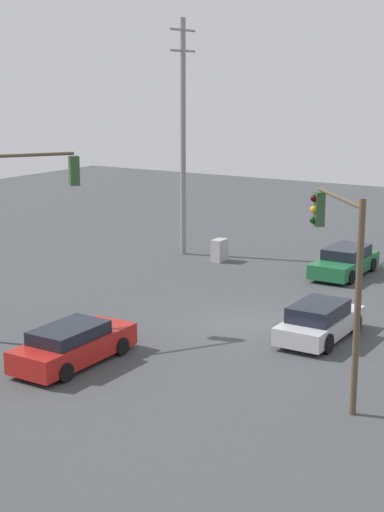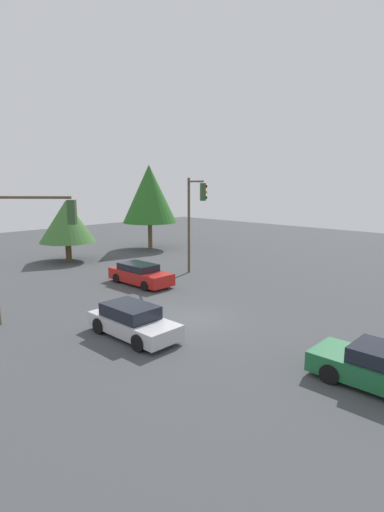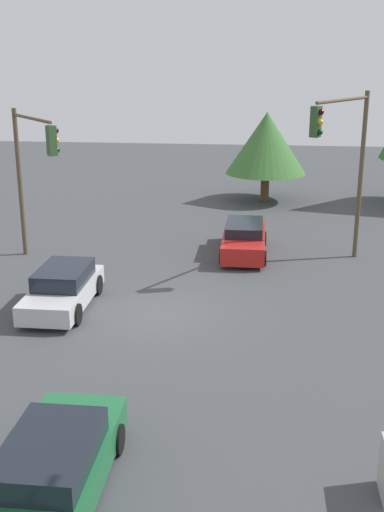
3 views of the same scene
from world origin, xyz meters
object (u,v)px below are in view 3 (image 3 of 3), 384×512
(sedan_silver, at_px, (63,288))
(traffic_signal_main, at_px, (345,150))
(sedan_red, at_px, (244,239))
(sedan_green, at_px, (54,467))
(traffic_signal_cross, at_px, (32,161))

(sedan_silver, relative_size, traffic_signal_main, 0.64)
(sedan_red, distance_m, sedan_silver, 8.73)
(sedan_green, relative_size, traffic_signal_cross, 0.76)
(sedan_silver, bearing_deg, traffic_signal_cross, -61.72)
(sedan_green, bearing_deg, sedan_red, 79.02)
(sedan_silver, xyz_separation_m, sedan_green, (-9.28, -2.69, -0.00))
(sedan_green, distance_m, traffic_signal_main, 16.62)
(sedan_red, distance_m, traffic_signal_main, 5.55)
(traffic_signal_main, distance_m, traffic_signal_cross, 11.88)
(sedan_red, xyz_separation_m, sedan_green, (-15.84, 3.07, 0.01))
(sedan_red, height_order, traffic_signal_main, traffic_signal_main)
(sedan_green, bearing_deg, traffic_signal_cross, 110.25)
(sedan_red, relative_size, sedan_silver, 1.06)
(sedan_silver, relative_size, traffic_signal_cross, 0.71)
(traffic_signal_main, bearing_deg, traffic_signal_cross, -51.55)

